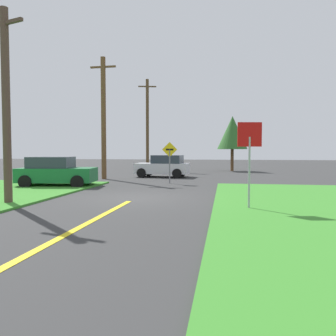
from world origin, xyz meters
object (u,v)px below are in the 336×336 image
oak_tree_left (232,133)px  utility_pole_far (147,124)px  parked_car_near_building (56,172)px  utility_pole_mid (104,117)px  stop_sign (249,148)px  utility_pole_near (6,104)px  direction_sign (170,158)px  car_approaching_junction (164,166)px

oak_tree_left → utility_pole_far: bearing=177.5°
parked_car_near_building → utility_pole_mid: size_ratio=0.51×
oak_tree_left → stop_sign: bearing=-89.7°
parked_car_near_building → utility_pole_near: size_ratio=0.60×
utility_pole_far → direction_sign: utility_pole_far is taller
stop_sign → parked_car_near_building: 11.55m
utility_pole_mid → oak_tree_left: bearing=50.4°
car_approaching_junction → oak_tree_left: (5.17, 8.35, 2.85)m
stop_sign → car_approaching_junction: 14.43m
parked_car_near_building → stop_sign: bearing=-38.5°
direction_sign → car_approaching_junction: bearing=104.5°
car_approaching_junction → utility_pole_mid: utility_pole_mid is taller
stop_sign → utility_pole_near: bearing=-9.3°
parked_car_near_building → utility_pole_near: utility_pole_near is taller
utility_pole_mid → direction_sign: size_ratio=3.36×
utility_pole_far → utility_pole_mid: bearing=-92.6°
car_approaching_junction → direction_sign: size_ratio=1.62×
stop_sign → car_approaching_junction: stop_sign is taller
parked_car_near_building → utility_pole_far: bearing=77.1°
utility_pole_near → stop_sign: bearing=1.5°
direction_sign → utility_pole_near: bearing=-117.1°
parked_car_near_building → utility_pole_far: (1.39, 16.26, 3.85)m
stop_sign → direction_sign: size_ratio=1.17×
stop_sign → utility_pole_mid: (-9.02, 10.93, 2.20)m
parked_car_near_building → direction_sign: (5.85, 2.79, 0.73)m
stop_sign → car_approaching_junction: bearing=-79.3°
oak_tree_left → utility_pole_near: bearing=-111.1°
parked_car_near_building → utility_pole_near: (1.32, -6.05, 2.84)m
parked_car_near_building → oak_tree_left: oak_tree_left is taller
utility_pole_near → direction_sign: bearing=62.9°
parked_car_near_building → oak_tree_left: size_ratio=0.81×
car_approaching_junction → direction_sign: direction_sign is taller
stop_sign → oak_tree_left: oak_tree_left is taller
stop_sign → oak_tree_left: (-0.10, 21.72, 1.61)m
utility_pole_mid → utility_pole_far: 11.17m
stop_sign → parked_car_near_building: bearing=-41.3°
stop_sign → utility_pole_far: size_ratio=0.32×
parked_car_near_building → direction_sign: direction_sign is taller
direction_sign → parked_car_near_building: bearing=-154.5°
utility_pole_near → utility_pole_far: utility_pole_far is taller
utility_pole_mid → oak_tree_left: utility_pole_mid is taller
utility_pole_far → direction_sign: (4.46, -13.47, -3.12)m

